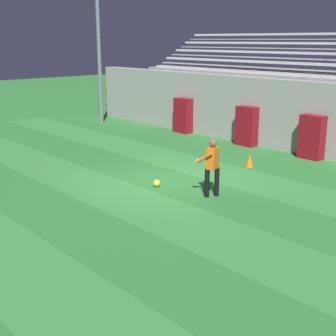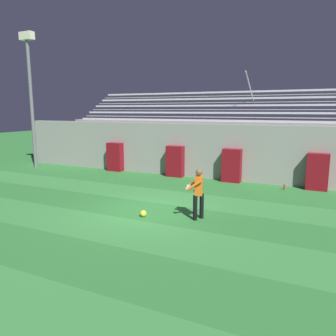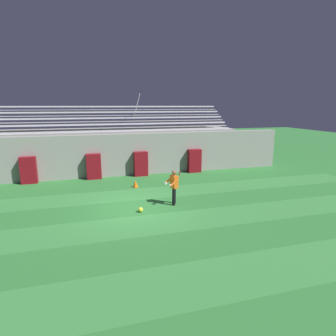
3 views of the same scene
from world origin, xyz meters
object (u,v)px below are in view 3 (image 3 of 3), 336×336
object	(u,v)px
padding_pillar_gate_left	(94,167)
water_bottle	(180,173)
goalkeeper	(174,185)
padding_pillar_far_right	(194,161)
padding_pillar_far_left	(29,170)
soccer_ball	(141,210)
padding_pillar_gate_right	(141,164)
traffic_cone	(135,184)

from	to	relation	value
padding_pillar_gate_left	water_bottle	size ratio (longest dim) A/B	6.81
goalkeeper	padding_pillar_far_right	bearing A→B (deg)	60.55
padding_pillar_far_left	goalkeeper	distance (m)	9.45
soccer_ball	padding_pillar_gate_left	bearing A→B (deg)	105.44
goalkeeper	water_bottle	world-z (taller)	goalkeeper
padding_pillar_gate_right	padding_pillar_far_left	world-z (taller)	same
padding_pillar_gate_left	soccer_ball	xyz separation A→B (m)	(1.80, -6.52, -0.71)
padding_pillar_far_right	water_bottle	size ratio (longest dim) A/B	6.81
soccer_ball	padding_pillar_gate_right	bearing A→B (deg)	79.19
padding_pillar_far_left	water_bottle	bearing A→B (deg)	-3.44
padding_pillar_far_right	traffic_cone	bearing A→B (deg)	-150.86
water_bottle	padding_pillar_gate_right	bearing A→B (deg)	167.49
padding_pillar_far_left	padding_pillar_far_right	bearing A→B (deg)	0.00
goalkeeper	traffic_cone	world-z (taller)	goalkeeper
padding_pillar_far_left	padding_pillar_far_right	distance (m)	10.70
padding_pillar_gate_right	soccer_ball	distance (m)	6.68
goalkeeper	water_bottle	xyz separation A→B (m)	(2.08, 5.39, -0.83)
goalkeeper	water_bottle	size ratio (longest dim) A/B	6.96
padding_pillar_far_left	traffic_cone	size ratio (longest dim) A/B	3.89
padding_pillar_far_left	water_bottle	size ratio (longest dim) A/B	6.81
padding_pillar_far_left	water_bottle	world-z (taller)	padding_pillar_far_left
padding_pillar_far_left	padding_pillar_gate_left	bearing A→B (deg)	0.00
padding_pillar_far_right	water_bottle	xyz separation A→B (m)	(-1.28, -0.57, -0.70)
goalkeeper	soccer_ball	bearing A→B (deg)	-161.80
padding_pillar_gate_left	padding_pillar_far_right	size ratio (longest dim) A/B	1.00
traffic_cone	soccer_ball	bearing A→B (deg)	-96.31
padding_pillar_gate_left	soccer_ball	bearing A→B (deg)	-74.56
padding_pillar_gate_right	traffic_cone	size ratio (longest dim) A/B	3.89
traffic_cone	water_bottle	world-z (taller)	traffic_cone
padding_pillar_far_left	soccer_ball	world-z (taller)	padding_pillar_far_left
padding_pillar_far_right	padding_pillar_gate_left	bearing A→B (deg)	180.00
padding_pillar_gate_left	padding_pillar_far_left	size ratio (longest dim) A/B	1.00
goalkeeper	padding_pillar_far_left	bearing A→B (deg)	140.92
padding_pillar_gate_left	padding_pillar_far_left	bearing A→B (deg)	180.00
padding_pillar_gate_left	traffic_cone	distance (m)	3.48
padding_pillar_gate_right	traffic_cone	xyz separation A→B (m)	(-0.81, -2.59, -0.61)
padding_pillar_gate_right	goalkeeper	world-z (taller)	goalkeeper
padding_pillar_gate_left	padding_pillar_gate_right	xyz separation A→B (m)	(3.05, 0.00, 0.00)
water_bottle	padding_pillar_far_right	bearing A→B (deg)	23.80
padding_pillar_gate_right	soccer_ball	world-z (taller)	padding_pillar_gate_right
padding_pillar_gate_right	padding_pillar_far_left	distance (m)	6.87
padding_pillar_far_right	soccer_ball	xyz separation A→B (m)	(-5.08, -6.52, -0.71)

